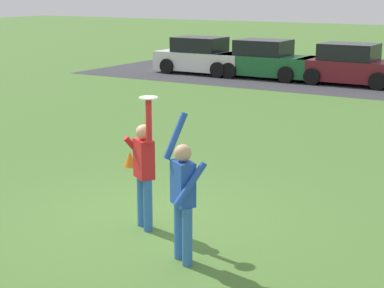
{
  "coord_description": "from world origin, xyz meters",
  "views": [
    {
      "loc": [
        5.5,
        -7.88,
        3.62
      ],
      "look_at": [
        0.66,
        0.14,
        1.33
      ],
      "focal_mm": 59.33,
      "sensor_mm": 36.0,
      "label": 1
    }
  ],
  "objects_px": {
    "person_defender": "(183,193)",
    "field_cone_orange": "(130,159)",
    "parked_car_maroon": "(351,66)",
    "frisbee_disc": "(148,98)",
    "parked_car_green": "(266,61)",
    "person_catcher": "(144,167)",
    "parked_car_white": "(202,57)"
  },
  "relations": [
    {
      "from": "parked_car_maroon",
      "to": "parked_car_green",
      "type": "bearing_deg",
      "value": -179.77
    },
    {
      "from": "frisbee_disc",
      "to": "person_defender",
      "type": "bearing_deg",
      "value": -32.9
    },
    {
      "from": "person_catcher",
      "to": "parked_car_maroon",
      "type": "xyz_separation_m",
      "value": [
        -2.01,
        16.74,
        -0.25
      ]
    },
    {
      "from": "person_catcher",
      "to": "field_cone_orange",
      "type": "bearing_deg",
      "value": 163.12
    },
    {
      "from": "frisbee_disc",
      "to": "parked_car_white",
      "type": "relative_size",
      "value": 0.07
    },
    {
      "from": "person_defender",
      "to": "parked_car_maroon",
      "type": "relative_size",
      "value": 0.5
    },
    {
      "from": "frisbee_disc",
      "to": "field_cone_orange",
      "type": "relative_size",
      "value": 0.84
    },
    {
      "from": "person_defender",
      "to": "parked_car_white",
      "type": "relative_size",
      "value": 0.5
    },
    {
      "from": "person_catcher",
      "to": "parked_car_maroon",
      "type": "bearing_deg",
      "value": 129.73
    },
    {
      "from": "frisbee_disc",
      "to": "parked_car_green",
      "type": "height_order",
      "value": "frisbee_disc"
    },
    {
      "from": "person_defender",
      "to": "field_cone_orange",
      "type": "relative_size",
      "value": 6.39
    },
    {
      "from": "parked_car_maroon",
      "to": "field_cone_orange",
      "type": "height_order",
      "value": "parked_car_maroon"
    },
    {
      "from": "person_catcher",
      "to": "parked_car_maroon",
      "type": "height_order",
      "value": "person_catcher"
    },
    {
      "from": "parked_car_white",
      "to": "parked_car_green",
      "type": "height_order",
      "value": "same"
    },
    {
      "from": "person_defender",
      "to": "parked_car_white",
      "type": "distance_m",
      "value": 20.03
    },
    {
      "from": "parked_car_green",
      "to": "parked_car_maroon",
      "type": "bearing_deg",
      "value": 0.23
    },
    {
      "from": "parked_car_white",
      "to": "parked_car_maroon",
      "type": "bearing_deg",
      "value": 0.66
    },
    {
      "from": "person_catcher",
      "to": "parked_car_green",
      "type": "xyz_separation_m",
      "value": [
        -5.64,
        16.73,
        -0.25
      ]
    },
    {
      "from": "person_catcher",
      "to": "parked_car_green",
      "type": "bearing_deg",
      "value": 141.53
    },
    {
      "from": "person_defender",
      "to": "frisbee_disc",
      "type": "height_order",
      "value": "frisbee_disc"
    },
    {
      "from": "parked_car_green",
      "to": "person_defender",
      "type": "bearing_deg",
      "value": -68.67
    },
    {
      "from": "parked_car_maroon",
      "to": "field_cone_orange",
      "type": "distance_m",
      "value": 14.02
    },
    {
      "from": "person_defender",
      "to": "person_catcher",
      "type": "bearing_deg",
      "value": 0.0
    },
    {
      "from": "frisbee_disc",
      "to": "field_cone_orange",
      "type": "height_order",
      "value": "frisbee_disc"
    },
    {
      "from": "parked_car_green",
      "to": "parked_car_maroon",
      "type": "relative_size",
      "value": 1.0
    },
    {
      "from": "person_defender",
      "to": "frisbee_disc",
      "type": "bearing_deg",
      "value": 0.0
    },
    {
      "from": "frisbee_disc",
      "to": "parked_car_green",
      "type": "bearing_deg",
      "value": 109.08
    },
    {
      "from": "person_defender",
      "to": "parked_car_green",
      "type": "height_order",
      "value": "person_defender"
    },
    {
      "from": "frisbee_disc",
      "to": "parked_car_white",
      "type": "xyz_separation_m",
      "value": [
        -8.88,
        16.8,
        -1.37
      ]
    },
    {
      "from": "person_catcher",
      "to": "field_cone_orange",
      "type": "distance_m",
      "value": 3.68
    },
    {
      "from": "person_defender",
      "to": "parked_car_green",
      "type": "relative_size",
      "value": 0.5
    },
    {
      "from": "person_catcher",
      "to": "person_defender",
      "type": "height_order",
      "value": "person_catcher"
    }
  ]
}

